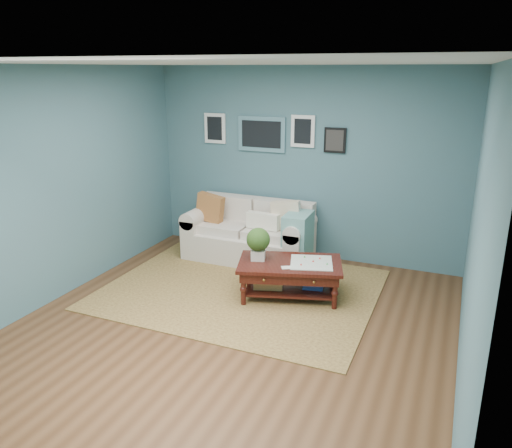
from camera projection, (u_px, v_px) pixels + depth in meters
The scene contains 4 objects.
room_shell at pixel (228, 205), 4.92m from camera, with size 5.00×5.02×2.70m.
area_rug at pixel (241, 289), 6.26m from camera, with size 3.27×2.62×0.01m, color brown.
loveseat at pixel (255, 234), 7.15m from camera, with size 1.84×0.84×0.95m.
coffee_table at pixel (284, 268), 5.95m from camera, with size 1.37×1.03×0.85m.
Camera 1 is at (2.10, -4.21, 2.65)m, focal length 35.00 mm.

